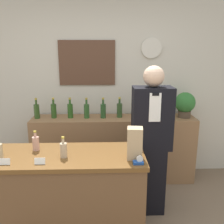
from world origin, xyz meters
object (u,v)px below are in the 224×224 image
object	(u,v)px
paper_bag	(135,143)
tape_dispenser	(139,161)
shopkeeper	(151,143)
potted_plant	(185,104)

from	to	relation	value
paper_bag	tape_dispenser	xyz separation A→B (m)	(0.02, -0.10, -0.12)
paper_bag	shopkeeper	bearing A→B (deg)	65.10
shopkeeper	potted_plant	xyz separation A→B (m)	(0.59, 0.73, 0.28)
shopkeeper	tape_dispenser	bearing A→B (deg)	-109.40
shopkeeper	tape_dispenser	world-z (taller)	shopkeeper
shopkeeper	tape_dispenser	xyz separation A→B (m)	(-0.23, -0.65, 0.09)
tape_dispenser	potted_plant	bearing A→B (deg)	59.18
shopkeeper	tape_dispenser	distance (m)	0.69
potted_plant	paper_bag	world-z (taller)	potted_plant
paper_bag	tape_dispenser	size ratio (longest dim) A/B	3.20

